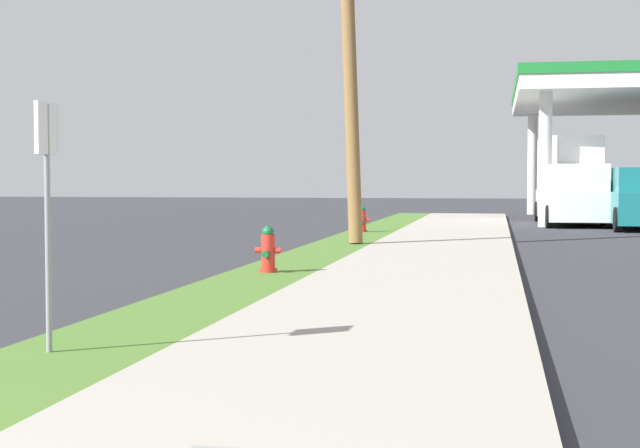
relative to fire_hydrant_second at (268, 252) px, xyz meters
The scene contains 7 objects.
fire_hydrant_second is the anchor object (origin of this frame).
fire_hydrant_third 11.75m from the fire_hydrant_second, 90.78° to the left, with size 0.42×0.37×0.74m.
utility_pole_midground 8.30m from the fire_hydrant_second, 88.60° to the left, with size 1.05×1.61×8.80m.
street_sign_post 7.19m from the fire_hydrant_second, 91.39° to the right, with size 0.05×0.36×2.12m.
car_silver_by_near_pump 28.66m from the fire_hydrant_second, 72.77° to the left, with size 2.10×4.57×1.57m.
car_black_by_far_pump 25.33m from the fire_hydrant_second, 70.50° to the left, with size 2.01×4.53×1.57m.
truck_white_on_apron 20.97m from the fire_hydrant_second, 72.95° to the left, with size 2.29×6.45×3.11m.
Camera 1 is at (4.23, -1.51, 1.59)m, focal length 52.76 mm.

